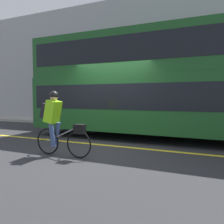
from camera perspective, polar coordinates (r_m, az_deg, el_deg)
ground_plane at (r=6.38m, az=-2.76°, el=-9.04°), size 80.00×80.00×0.00m
road_center_line at (r=6.57m, az=-1.95°, el=-8.62°), size 50.00×0.14×0.01m
sidewalk_curb at (r=10.54m, az=7.90°, el=-3.49°), size 60.00×1.65×0.14m
building_facade at (r=11.54m, az=9.35°, el=13.18°), size 60.00×0.30×6.57m
bus at (r=7.67m, az=14.17°, el=7.98°), size 9.28×2.61×3.55m
cyclist_on_bike at (r=5.48m, az=-14.25°, el=-2.23°), size 1.56×0.32×1.58m
trash_bin at (r=10.28m, az=10.64°, el=-1.03°), size 0.49×0.49×0.82m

